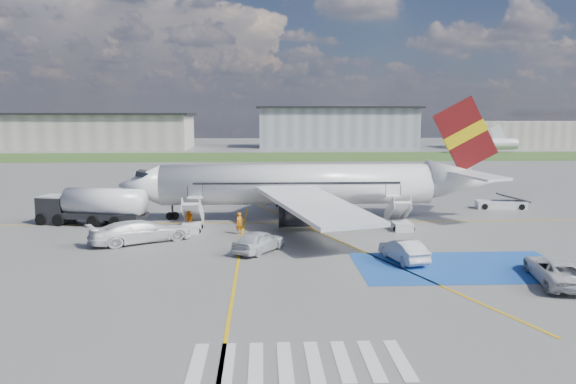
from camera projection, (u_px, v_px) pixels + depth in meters
name	position (u px, v px, depth m)	size (l,w,h in m)	color
ground	(308.00, 254.00, 41.07)	(400.00, 400.00, 0.00)	#60605E
grass_strip	(276.00, 157.00, 135.06)	(400.00, 30.00, 0.01)	#2D4C1E
taxiway_line_main	(297.00, 223.00, 52.94)	(120.00, 0.20, 0.01)	gold
taxiway_line_cross	(232.00, 300.00, 30.94)	(0.20, 60.00, 0.01)	gold
taxiway_line_diag	(297.00, 223.00, 52.94)	(0.20, 60.00, 0.01)	gold
staging_box	(461.00, 267.00, 37.57)	(14.00, 8.00, 0.01)	#1A4BA1
crosswalk	(299.00, 362.00, 23.18)	(9.00, 4.00, 0.01)	silver
terminal_west	(88.00, 132.00, 166.49)	(60.00, 22.00, 10.00)	gray
terminal_centre	(337.00, 128.00, 174.73)	(48.00, 18.00, 12.00)	gray
terminal_east	(519.00, 135.00, 170.60)	(40.00, 16.00, 8.00)	gray
airliner	(312.00, 184.00, 54.52)	(36.81, 32.95, 11.92)	silver
airstairs_fwd	(192.00, 224.00, 49.16)	(1.90, 5.20, 3.60)	silver
airstairs_aft	(400.00, 222.00, 50.01)	(1.90, 5.20, 3.60)	silver
fuel_tanker	(93.00, 209.00, 51.77)	(10.39, 5.05, 3.43)	black
gpu_cart	(126.00, 214.00, 53.19)	(2.29, 1.63, 1.78)	silver
belt_loader	(501.00, 205.00, 60.78)	(5.71, 2.55, 1.67)	silver
car_silver_a	(259.00, 241.00, 41.52)	(1.94, 4.82, 1.64)	silver
car_silver_b	(404.00, 250.00, 38.93)	(1.64, 4.69, 1.55)	#B1B3B9
van_white_a	(556.00, 266.00, 34.15)	(2.45, 5.32, 2.00)	silver
van_white_b	(141.00, 228.00, 44.65)	(2.48, 6.09, 2.39)	silver
crew_fwd	(239.00, 223.00, 47.83)	(0.68, 0.44, 1.86)	orange
crew_nose	(189.00, 219.00, 49.69)	(0.90, 0.70, 1.85)	orange
crew_aft	(348.00, 220.00, 49.72)	(1.04, 0.43, 1.77)	orange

